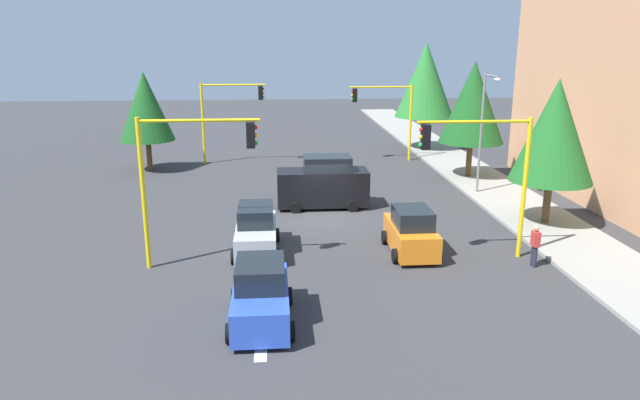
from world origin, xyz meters
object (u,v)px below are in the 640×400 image
Objects in this scene: delivery_van_black at (323,184)px; pedestrian_crossing at (535,245)px; car_orange at (411,233)px; car_blue at (261,295)px; car_silver at (256,231)px; tree_roadside_far at (425,80)px; tree_opposite_side at (145,107)px; traffic_signal_near_left at (483,161)px; tree_roadside_near at (555,131)px; traffic_signal_far_left at (386,107)px; tree_roadside_mid at (473,102)px; traffic_signal_near_right at (188,163)px; traffic_signal_far_right at (228,107)px; street_lamp_curbside at (484,120)px.

delivery_van_black is 11.85m from pedestrian_crossing.
car_orange is (7.22, 3.08, -0.39)m from delivery_van_black.
pedestrian_crossing is at bearing 109.82° from car_blue.
tree_roadside_far is at bearing 150.39° from car_silver.
tree_opposite_side is 1.59× the size of car_silver.
tree_roadside_near is (-4.00, 4.79, 0.51)m from traffic_signal_near_left.
car_silver is at bearing -99.09° from traffic_signal_near_left.
tree_roadside_far is at bearing 106.31° from tree_opposite_side.
tree_opposite_side is at bearing -83.16° from traffic_signal_far_left.
delivery_van_black is (16.00, -9.43, -4.28)m from tree_roadside_far.
car_blue is at bearing 19.20° from tree_opposite_side.
delivery_van_black is (6.00, -9.93, -3.58)m from tree_roadside_mid.
tree_roadside_mid reaches higher than traffic_signal_near_left.
traffic_signal_near_right is at bearing -48.34° from tree_roadside_mid.
traffic_signal_near_left is 24.34m from tree_roadside_far.
traffic_signal_near_right is at bearing -90.00° from traffic_signal_near_left.
traffic_signal_near_right is at bearing -29.70° from traffic_signal_far_left.
tree_roadside_far is at bearing 136.27° from traffic_signal_far_left.
tree_opposite_side reaches higher than traffic_signal_near_right.
traffic_signal_far_left is at bearing 154.98° from delivery_van_black.
tree_opposite_side is 0.95× the size of tree_roadside_near.
tree_roadside_mid is at bearing -177.14° from tree_roadside_near.
traffic_signal_near_left is 1.44× the size of car_blue.
tree_roadside_far is 20.05m from tree_roadside_near.
traffic_signal_far_right is 25.28m from car_blue.
delivery_van_black is at bearing 144.01° from traffic_signal_near_right.
traffic_signal_far_right is 1.44× the size of car_blue.
pedestrian_crossing is at bearing 32.35° from traffic_signal_far_right.
street_lamp_curbside is at bearing -1.19° from tree_roadside_far.
tree_roadside_mid is (-14.00, 15.74, 0.68)m from traffic_signal_near_right.
car_silver is at bearing -103.04° from pedestrian_crossing.
traffic_signal_far_right is at bearing -147.65° from pedestrian_crossing.
tree_roadside_mid reaches higher than traffic_signal_far_left.
tree_roadside_far is at bearing 104.74° from traffic_signal_far_right.
street_lamp_curbside is at bearing 122.76° from traffic_signal_near_right.
street_lamp_curbside is 5.76m from tree_roadside_near.
tree_roadside_near is at bearing 2.86° from tree_roadside_mid.
car_silver reaches higher than pedestrian_crossing.
tree_roadside_mid is 12.14m from delivery_van_black.
car_orange is (19.22, 8.86, -3.16)m from traffic_signal_far_right.
pedestrian_crossing is at bearing 67.37° from car_orange.
tree_roadside_mid reaches higher than tree_opposite_side.
tree_opposite_side is at bearing -137.13° from traffic_signal_near_left.
traffic_signal_far_right is at bearing -155.26° from car_orange.
tree_roadside_near is at bearing 13.05° from street_lamp_curbside.
traffic_signal_near_left reaches higher than car_orange.
tree_opposite_side is at bearing -155.11° from car_silver.
car_blue is 1.08× the size of car_orange.
traffic_signal_near_right reaches higher than delivery_van_black.
traffic_signal_near_left is 11.45m from traffic_signal_near_right.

